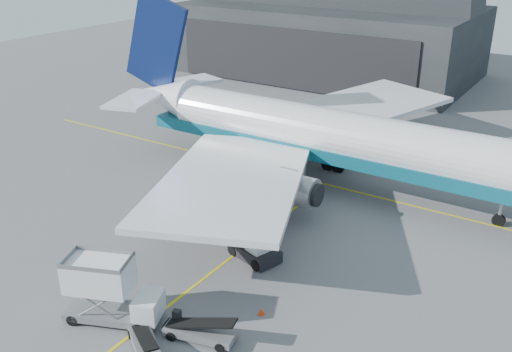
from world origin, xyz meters
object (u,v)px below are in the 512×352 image
Objects in this scene: belt_loader_a at (199,331)px; belt_loader_b at (145,343)px; pushback_tug at (256,250)px; catering_truck at (109,291)px; airliner at (321,134)px.

belt_loader_a is 1.23× the size of belt_loader_b.
pushback_tug is 12.73m from belt_loader_b.
catering_truck reaches higher than belt_loader_a.
airliner is at bearing 86.82° from belt_loader_a.
catering_truck is 1.48× the size of pushback_tug.
catering_truck is 1.68× the size of belt_loader_b.
belt_loader_a is at bearing -7.29° from catering_truck.
belt_loader_a is 3.43m from belt_loader_b.
airliner is 12.75× the size of belt_loader_b.
catering_truck is at bearing -92.53° from airliner.
pushback_tug is at bearing 123.99° from belt_loader_b.
belt_loader_a reaches higher than belt_loader_b.
airliner is at bearing 129.35° from belt_loader_b.
pushback_tug is (2.73, -16.32, -4.41)m from airliner.
pushback_tug is (3.97, 11.73, -1.53)m from catering_truck.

